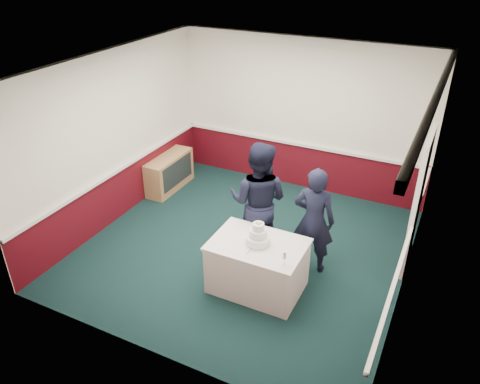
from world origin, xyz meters
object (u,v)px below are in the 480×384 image
at_px(cake_knife, 250,250).
at_px(person_woman, 314,220).
at_px(cake_table, 257,266).
at_px(champagne_flute, 284,256).
at_px(person_man, 258,201).
at_px(sideboard, 169,173).
at_px(wedding_cake, 258,237).

xyz_separation_m(cake_knife, person_woman, (0.57, 1.01, 0.06)).
relative_size(cake_table, champagne_flute, 6.44).
relative_size(cake_table, person_man, 0.68).
bearing_deg(cake_knife, champagne_flute, -6.23).
height_order(sideboard, cake_knife, cake_knife).
relative_size(wedding_cake, person_man, 0.19).
relative_size(cake_table, person_woman, 0.77).
distance_m(cake_table, cake_knife, 0.44).
height_order(sideboard, person_woman, person_woman).
xyz_separation_m(sideboard, wedding_cake, (2.87, -2.04, 0.55)).
distance_m(cake_table, person_woman, 1.08).
xyz_separation_m(sideboard, person_man, (2.52, -1.25, 0.62)).
relative_size(sideboard, wedding_cake, 3.30).
bearing_deg(champagne_flute, sideboard, 145.51).
distance_m(champagne_flute, person_woman, 1.10).
xyz_separation_m(person_man, person_woman, (0.89, 0.03, -0.12)).
bearing_deg(champagne_flute, person_woman, 88.02).
bearing_deg(champagne_flute, cake_knife, 171.42).
bearing_deg(sideboard, person_man, -26.43).
bearing_deg(person_woman, sideboard, -25.00).
height_order(champagne_flute, person_woman, person_woman).
bearing_deg(person_woman, cake_knife, 55.49).
distance_m(sideboard, person_man, 2.89).
distance_m(sideboard, cake_knife, 3.64).
bearing_deg(wedding_cake, person_woman, 56.57).
relative_size(wedding_cake, champagne_flute, 1.78).
relative_size(cake_table, wedding_cake, 3.63).
xyz_separation_m(wedding_cake, cake_knife, (-0.03, -0.20, -0.11)).
xyz_separation_m(cake_table, person_man, (-0.35, 0.78, 0.57)).
bearing_deg(person_woman, wedding_cake, 51.29).
height_order(cake_knife, person_man, person_man).
height_order(person_man, person_woman, person_man).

